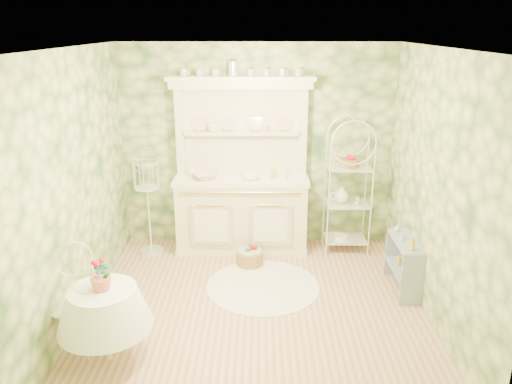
{
  "coord_description": "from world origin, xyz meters",
  "views": [
    {
      "loc": [
        0.04,
        -4.71,
        2.9
      ],
      "look_at": [
        0.0,
        0.5,
        1.15
      ],
      "focal_mm": 35.0,
      "sensor_mm": 36.0,
      "label": 1
    }
  ],
  "objects_px": {
    "round_table": "(106,325)",
    "bakers_rack": "(348,183)",
    "cafe_chair": "(71,302)",
    "birdcage_stand": "(148,198)",
    "side_shelf": "(404,266)",
    "kitchen_dresser": "(241,167)",
    "floor_basket": "(250,257)"
  },
  "relations": [
    {
      "from": "round_table",
      "to": "birdcage_stand",
      "type": "bearing_deg",
      "value": 92.03
    },
    {
      "from": "kitchen_dresser",
      "to": "side_shelf",
      "type": "height_order",
      "value": "kitchen_dresser"
    },
    {
      "from": "side_shelf",
      "to": "bakers_rack",
      "type": "bearing_deg",
      "value": 117.18
    },
    {
      "from": "kitchen_dresser",
      "to": "floor_basket",
      "type": "distance_m",
      "value": 1.16
    },
    {
      "from": "bakers_rack",
      "to": "side_shelf",
      "type": "height_order",
      "value": "bakers_rack"
    },
    {
      "from": "floor_basket",
      "to": "cafe_chair",
      "type": "bearing_deg",
      "value": -132.36
    },
    {
      "from": "birdcage_stand",
      "to": "floor_basket",
      "type": "relative_size",
      "value": 4.58
    },
    {
      "from": "bakers_rack",
      "to": "side_shelf",
      "type": "xyz_separation_m",
      "value": [
        0.48,
        -1.1,
        -0.64
      ]
    },
    {
      "from": "round_table",
      "to": "cafe_chair",
      "type": "xyz_separation_m",
      "value": [
        -0.35,
        0.14,
        0.15
      ]
    },
    {
      "from": "side_shelf",
      "to": "round_table",
      "type": "distance_m",
      "value": 3.27
    },
    {
      "from": "cafe_chair",
      "to": "birdcage_stand",
      "type": "bearing_deg",
      "value": 59.69
    },
    {
      "from": "cafe_chair",
      "to": "floor_basket",
      "type": "distance_m",
      "value": 2.4
    },
    {
      "from": "bakers_rack",
      "to": "kitchen_dresser",
      "type": "bearing_deg",
      "value": -179.93
    },
    {
      "from": "round_table",
      "to": "bakers_rack",
      "type": "bearing_deg",
      "value": 43.3
    },
    {
      "from": "kitchen_dresser",
      "to": "cafe_chair",
      "type": "xyz_separation_m",
      "value": [
        -1.48,
        -2.25,
        -0.64
      ]
    },
    {
      "from": "kitchen_dresser",
      "to": "birdcage_stand",
      "type": "relative_size",
      "value": 1.49
    },
    {
      "from": "side_shelf",
      "to": "floor_basket",
      "type": "xyz_separation_m",
      "value": [
        -1.76,
        0.61,
        -0.18
      ]
    },
    {
      "from": "bakers_rack",
      "to": "birdcage_stand",
      "type": "bearing_deg",
      "value": -176.44
    },
    {
      "from": "side_shelf",
      "to": "round_table",
      "type": "xyz_separation_m",
      "value": [
        -3.01,
        -1.29,
        0.06
      ]
    },
    {
      "from": "cafe_chair",
      "to": "birdcage_stand",
      "type": "height_order",
      "value": "birdcage_stand"
    },
    {
      "from": "round_table",
      "to": "birdcage_stand",
      "type": "distance_m",
      "value": 2.3
    },
    {
      "from": "floor_basket",
      "to": "round_table",
      "type": "bearing_deg",
      "value": -123.35
    },
    {
      "from": "kitchen_dresser",
      "to": "round_table",
      "type": "xyz_separation_m",
      "value": [
        -1.13,
        -2.4,
        -0.79
      ]
    },
    {
      "from": "bakers_rack",
      "to": "round_table",
      "type": "distance_m",
      "value": 3.52
    },
    {
      "from": "kitchen_dresser",
      "to": "cafe_chair",
      "type": "bearing_deg",
      "value": -123.28
    },
    {
      "from": "bakers_rack",
      "to": "side_shelf",
      "type": "bearing_deg",
      "value": -65.41
    },
    {
      "from": "round_table",
      "to": "floor_basket",
      "type": "bearing_deg",
      "value": 56.65
    },
    {
      "from": "round_table",
      "to": "cafe_chair",
      "type": "bearing_deg",
      "value": 157.49
    },
    {
      "from": "bakers_rack",
      "to": "floor_basket",
      "type": "distance_m",
      "value": 1.6
    },
    {
      "from": "round_table",
      "to": "birdcage_stand",
      "type": "xyz_separation_m",
      "value": [
        -0.08,
        2.26,
        0.41
      ]
    },
    {
      "from": "kitchen_dresser",
      "to": "cafe_chair",
      "type": "distance_m",
      "value": 2.77
    },
    {
      "from": "side_shelf",
      "to": "round_table",
      "type": "bearing_deg",
      "value": -153.49
    }
  ]
}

